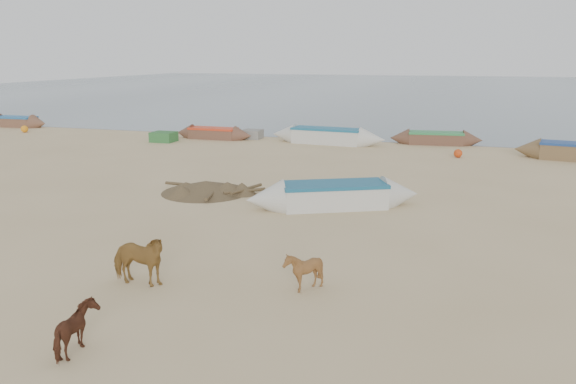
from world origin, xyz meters
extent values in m
plane|color=tan|center=(0.00, 0.00, 0.00)|extent=(140.00, 140.00, 0.00)
plane|color=slate|center=(0.00, 82.00, 0.01)|extent=(160.00, 160.00, 0.00)
imported|color=olive|center=(-1.77, -1.82, 0.62)|extent=(1.48, 0.69, 1.24)
imported|color=brown|center=(1.92, -0.96, 0.47)|extent=(0.97, 0.90, 0.95)
imported|color=#512A1A|center=(-1.13, -4.81, 0.45)|extent=(1.12, 1.16, 0.90)
cone|color=brown|center=(-4.27, 6.92, 0.22)|extent=(3.55, 3.55, 0.45)
cube|color=#2E6631|center=(-12.47, 18.12, 0.30)|extent=(1.40, 1.20, 0.60)
sphere|color=#BF3C12|center=(4.94, 17.81, 0.22)|extent=(0.44, 0.44, 0.44)
cube|color=slate|center=(-7.75, 21.00, 0.28)|extent=(1.20, 1.10, 0.56)
sphere|color=orange|center=(-23.79, 19.02, 0.24)|extent=(0.48, 0.48, 0.48)
camera|label=1|loc=(5.14, -12.33, 5.18)|focal=35.00mm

